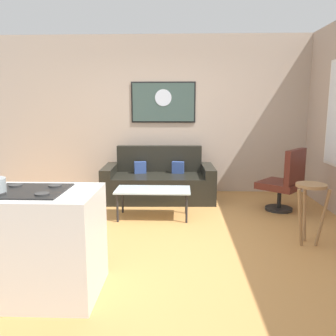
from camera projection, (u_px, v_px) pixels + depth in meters
name	position (u px, v px, depth m)	size (l,w,h in m)	color
ground	(151.00, 240.00, 4.15)	(6.40, 6.40, 0.04)	#BA8144
back_wall	(162.00, 115.00, 6.28)	(6.40, 0.05, 2.80)	#B5A08E
couch	(159.00, 182.00, 5.88)	(1.86, 0.93, 0.88)	black
coffee_table	(153.00, 192.00, 4.87)	(1.04, 0.50, 0.41)	silver
armchair	(285.00, 181.00, 5.16)	(0.80, 0.80, 0.95)	black
bar_stool	(310.00, 198.00, 3.89)	(0.38, 0.38, 0.71)	olive
wall_painting	(163.00, 102.00, 6.20)	(1.15, 0.03, 0.72)	black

